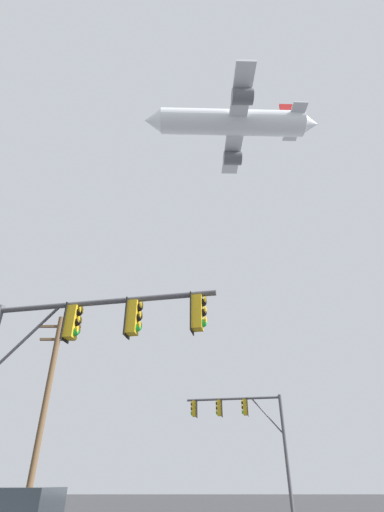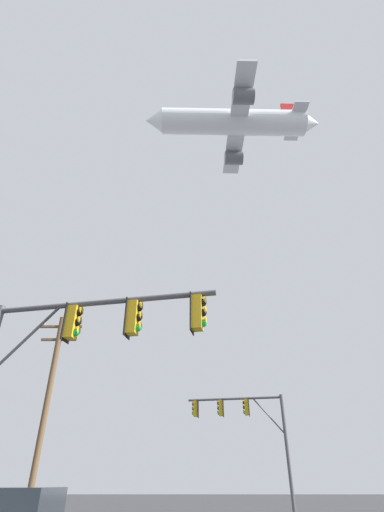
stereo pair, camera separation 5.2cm
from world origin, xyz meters
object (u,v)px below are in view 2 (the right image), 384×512
Objects in this scene: signal_pole_far at (246,421)px; airplane at (233,123)px; signal_pole_near at (75,347)px; utility_pole at (47,404)px.

signal_pole_far is 0.22× the size of airplane.
utility_pole reaches higher than signal_pole_near.
airplane is (9.83, 33.18, 48.98)m from signal_pole_near.
airplane is at bearing 78.72° from signal_pole_far.
signal_pole_near is at bearing -106.51° from airplane.
signal_pole_near is 16.36m from signal_pole_far.
airplane is (3.60, 18.05, 48.77)m from signal_pole_far.
signal_pole_near is at bearing -112.39° from signal_pole_far.
utility_pole is 0.31× the size of airplane.
airplane is (13.69, 23.95, 48.78)m from utility_pole.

